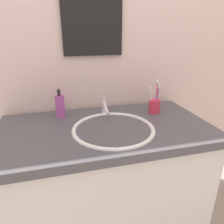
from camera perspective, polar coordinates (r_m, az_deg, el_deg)
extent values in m
cube|color=beige|center=(1.42, -5.35, 13.62)|extent=(2.41, 0.04, 2.40)
cube|color=silver|center=(1.43, -1.65, -21.15)|extent=(1.16, 0.60, 0.84)
cube|color=#4C4C51|center=(1.18, -1.88, -5.04)|extent=(1.21, 0.64, 0.05)
ellipsoid|color=white|center=(1.16, 0.38, -6.93)|extent=(0.40, 0.40, 0.10)
torus|color=white|center=(1.14, 0.38, -4.76)|extent=(0.46, 0.46, 0.02)
cylinder|color=#595B60|center=(1.18, 0.37, -8.85)|extent=(0.03, 0.03, 0.01)
cylinder|color=silver|center=(1.33, -2.27, 1.68)|extent=(0.02, 0.02, 0.11)
cylinder|color=silver|center=(1.28, -1.73, 1.24)|extent=(0.02, 0.12, 0.06)
cylinder|color=silver|center=(1.33, -2.45, 4.36)|extent=(0.01, 0.05, 0.01)
cylinder|color=#D8334C|center=(1.38, 11.78, 1.57)|extent=(0.07, 0.07, 0.09)
cylinder|color=red|center=(1.41, 12.36, 4.34)|extent=(0.03, 0.05, 0.19)
cube|color=white|center=(1.41, 12.64, 8.32)|extent=(0.01, 0.02, 0.03)
cylinder|color=purple|center=(1.34, 12.35, 3.37)|extent=(0.01, 0.04, 0.19)
cube|color=white|center=(1.30, 13.02, 7.02)|extent=(0.01, 0.02, 0.03)
cylinder|color=white|center=(1.36, 10.94, 3.22)|extent=(0.03, 0.02, 0.16)
cube|color=white|center=(1.34, 10.69, 6.50)|extent=(0.02, 0.01, 0.03)
cylinder|color=#B24CA5|center=(1.31, -14.29, 1.55)|extent=(0.06, 0.06, 0.14)
cylinder|color=black|center=(1.29, -14.61, 4.92)|extent=(0.02, 0.02, 0.02)
cube|color=black|center=(1.27, -14.69, 5.64)|extent=(0.02, 0.04, 0.02)
cube|color=black|center=(1.38, -5.61, 26.25)|extent=(0.38, 0.02, 0.52)
cube|color=#B2BCC6|center=(1.38, -5.59, 26.26)|extent=(0.34, 0.01, 0.48)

